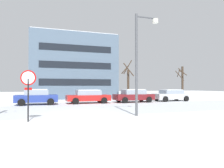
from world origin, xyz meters
name	(u,v)px	position (x,y,z in m)	size (l,w,h in m)	color
ground_plane	(79,115)	(0.00, 0.00, 0.00)	(120.00, 120.00, 0.00)	white
road_surface	(72,109)	(0.00, 3.10, 0.00)	(80.00, 8.21, 0.00)	silver
stop_sign	(28,85)	(-2.84, -1.78, 1.80)	(0.75, 0.16, 2.57)	black
street_lamp	(140,54)	(3.41, -1.60, 3.69)	(1.55, 0.36, 6.12)	#4C4F54
parked_car_blue	(37,97)	(-2.73, 8.21, 0.76)	(3.88, 2.16, 1.49)	#283D93
parked_car_red	(88,96)	(2.34, 8.31, 0.72)	(4.51, 2.04, 1.41)	red
parked_car_maroon	(134,96)	(7.41, 8.08, 0.74)	(4.38, 2.13, 1.44)	maroon
parked_car_silver	(171,95)	(12.48, 8.31, 0.72)	(4.43, 2.13, 1.39)	silver
tree_far_mid	(182,81)	(16.06, 10.89, 2.45)	(1.10, 1.67, 4.52)	#423326
tree_far_left	(128,81)	(8.42, 11.99, 2.43)	(1.60, 1.71, 5.29)	#423326
building_far_left	(72,68)	(2.20, 20.25, 4.70)	(12.22, 10.25, 9.41)	slate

